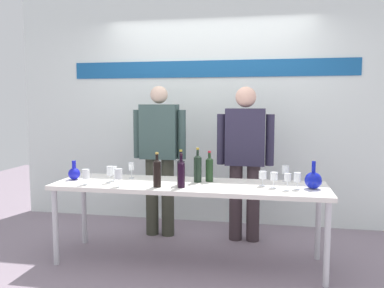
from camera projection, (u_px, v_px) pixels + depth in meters
ground_plane at (189, 262)px, 3.70m from camera, size 10.00×10.00×0.00m
back_wall at (210, 101)px, 4.87m from camera, size 4.94×0.11×3.00m
display_table at (189, 190)px, 3.63m from camera, size 2.49×0.68×0.74m
decanter_blue_left at (74, 173)px, 3.82m from camera, size 0.11×0.11×0.18m
decanter_blue_right at (313, 180)px, 3.40m from camera, size 0.15×0.15×0.24m
presenter_left at (160, 151)px, 4.37m from camera, size 0.59×0.22×1.66m
presenter_right at (245, 154)px, 4.20m from camera, size 0.60×0.22×1.65m
wine_bottle_0 at (181, 173)px, 3.45m from camera, size 0.07×0.07×0.30m
wine_bottle_1 at (181, 171)px, 3.57m from camera, size 0.07×0.07×0.32m
wine_bottle_2 at (209, 168)px, 3.72m from camera, size 0.07×0.07×0.29m
wine_bottle_3 at (157, 172)px, 3.47m from camera, size 0.07×0.07×0.31m
wine_bottle_4 at (198, 167)px, 3.69m from camera, size 0.07×0.07×0.32m
wine_glass_left_0 at (118, 174)px, 3.48m from camera, size 0.07×0.07×0.16m
wine_glass_left_1 at (110, 171)px, 3.66m from camera, size 0.06×0.06×0.15m
wine_glass_left_2 at (86, 174)px, 3.57m from camera, size 0.07×0.07×0.14m
wine_glass_left_3 at (114, 171)px, 3.75m from camera, size 0.06×0.06×0.14m
wine_glass_left_4 at (131, 167)px, 3.88m from camera, size 0.06×0.06×0.15m
wine_glass_right_0 at (263, 175)px, 3.52m from camera, size 0.07×0.07×0.13m
wine_glass_right_1 at (297, 178)px, 3.38m from camera, size 0.06×0.06×0.14m
wine_glass_right_2 at (274, 177)px, 3.44m from camera, size 0.07×0.07×0.14m
wine_glass_right_3 at (288, 178)px, 3.35m from camera, size 0.06×0.06×0.14m
wine_glass_right_4 at (285, 170)px, 3.73m from camera, size 0.07×0.07×0.15m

